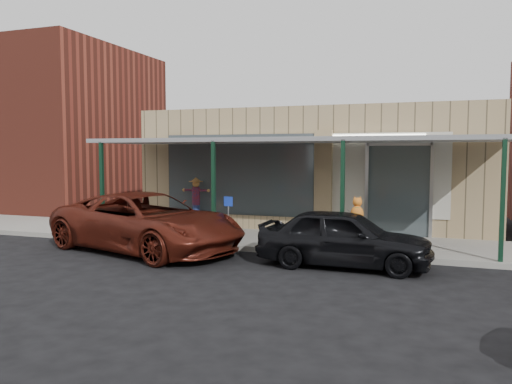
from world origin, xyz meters
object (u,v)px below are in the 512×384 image
(barrel_scarecrow, at_px, (196,210))
(parked_sedan, at_px, (344,238))
(barrel_pumpkin, at_px, (177,225))
(car_maroon, at_px, (147,222))
(handicap_sign, at_px, (228,213))

(barrel_scarecrow, relative_size, parked_sedan, 0.42)
(barrel_scarecrow, height_order, barrel_pumpkin, barrel_scarecrow)
(barrel_scarecrow, distance_m, parked_sedan, 6.66)
(car_maroon, bearing_deg, parked_sedan, -74.25)
(handicap_sign, relative_size, parked_sedan, 0.32)
(parked_sedan, bearing_deg, car_maroon, 90.14)
(barrel_scarecrow, bearing_deg, barrel_pumpkin, -80.95)
(parked_sedan, bearing_deg, barrel_pumpkin, 68.75)
(handicap_sign, xyz_separation_m, car_maroon, (-1.91, -1.21, -0.19))
(handicap_sign, xyz_separation_m, parked_sedan, (3.48, -1.31, -0.29))
(barrel_scarecrow, xyz_separation_m, car_maroon, (0.22, -3.49, 0.07))
(barrel_pumpkin, bearing_deg, parked_sedan, -22.42)
(car_maroon, bearing_deg, barrel_pumpkin, 23.39)
(barrel_scarecrow, height_order, car_maroon, barrel_scarecrow)
(barrel_pumpkin, height_order, parked_sedan, parked_sedan)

